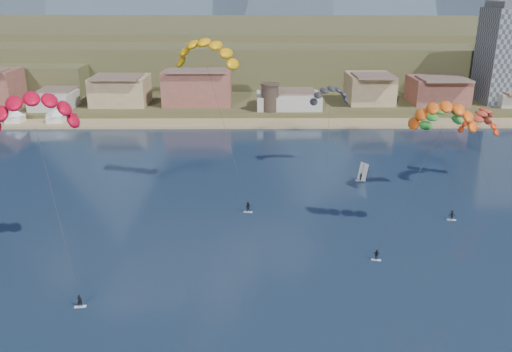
{
  "coord_description": "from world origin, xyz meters",
  "views": [
    {
      "loc": [
        -0.71,
        -45.35,
        37.6
      ],
      "look_at": [
        0.0,
        32.0,
        10.0
      ],
      "focal_mm": 36.91,
      "sensor_mm": 36.0,
      "label": 1
    }
  ],
  "objects_px": {
    "kitesurfer_yellow": "(206,49)",
    "watchtower": "(270,97)",
    "kitesurfer_orange": "(444,111)",
    "windsurfer": "(362,175)",
    "kitesurfer_red": "(32,105)",
    "kitesurfer_green": "(443,113)"
  },
  "relations": [
    {
      "from": "windsurfer",
      "to": "kitesurfer_yellow",
      "type": "bearing_deg",
      "value": -170.39
    },
    {
      "from": "watchtower",
      "to": "kitesurfer_red",
      "type": "height_order",
      "value": "kitesurfer_red"
    },
    {
      "from": "kitesurfer_orange",
      "to": "kitesurfer_green",
      "type": "relative_size",
      "value": 1.23
    },
    {
      "from": "kitesurfer_orange",
      "to": "windsurfer",
      "type": "bearing_deg",
      "value": 102.99
    },
    {
      "from": "kitesurfer_yellow",
      "to": "kitesurfer_green",
      "type": "xyz_separation_m",
      "value": [
        42.98,
        -3.49,
        -10.97
      ]
    },
    {
      "from": "kitesurfer_yellow",
      "to": "watchtower",
      "type": "bearing_deg",
      "value": 77.51
    },
    {
      "from": "watchtower",
      "to": "kitesurfer_yellow",
      "type": "height_order",
      "value": "kitesurfer_yellow"
    },
    {
      "from": "kitesurfer_green",
      "to": "kitesurfer_red",
      "type": "bearing_deg",
      "value": -157.52
    },
    {
      "from": "kitesurfer_orange",
      "to": "kitesurfer_green",
      "type": "height_order",
      "value": "kitesurfer_orange"
    },
    {
      "from": "kitesurfer_red",
      "to": "watchtower",
      "type": "bearing_deg",
      "value": 69.64
    },
    {
      "from": "kitesurfer_red",
      "to": "kitesurfer_yellow",
      "type": "bearing_deg",
      "value": 55.61
    },
    {
      "from": "kitesurfer_green",
      "to": "windsurfer",
      "type": "distance_m",
      "value": 21.21
    },
    {
      "from": "kitesurfer_orange",
      "to": "kitesurfer_green",
      "type": "xyz_separation_m",
      "value": [
        6.14,
        16.88,
        -4.04
      ]
    },
    {
      "from": "kitesurfer_red",
      "to": "kitesurfer_yellow",
      "type": "xyz_separation_m",
      "value": [
        20.31,
        29.68,
        3.93
      ]
    },
    {
      "from": "watchtower",
      "to": "windsurfer",
      "type": "bearing_deg",
      "value": -73.26
    },
    {
      "from": "kitesurfer_orange",
      "to": "kitesurfer_green",
      "type": "bearing_deg",
      "value": 70.01
    },
    {
      "from": "kitesurfer_yellow",
      "to": "kitesurfer_red",
      "type": "bearing_deg",
      "value": -124.39
    },
    {
      "from": "watchtower",
      "to": "kitesurfer_orange",
      "type": "bearing_deg",
      "value": -74.41
    },
    {
      "from": "kitesurfer_yellow",
      "to": "windsurfer",
      "type": "bearing_deg",
      "value": 9.61
    },
    {
      "from": "kitesurfer_red",
      "to": "kitesurfer_orange",
      "type": "height_order",
      "value": "kitesurfer_red"
    },
    {
      "from": "kitesurfer_green",
      "to": "kitesurfer_orange",
      "type": "bearing_deg",
      "value": -109.99
    },
    {
      "from": "kitesurfer_yellow",
      "to": "kitesurfer_green",
      "type": "distance_m",
      "value": 44.5
    }
  ]
}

